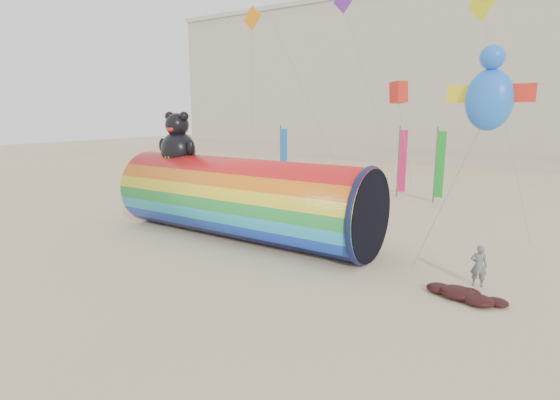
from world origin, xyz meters
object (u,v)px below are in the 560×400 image
Objects in this scene: windsock_assembly at (241,196)px; fabric_bundle at (464,294)px; kite_handler at (479,266)px; hotel_building at (385,82)px.

windsock_assembly is 11.09m from fabric_bundle.
windsock_assembly is at bearing 171.38° from fabric_bundle.
fabric_bundle is (-0.16, -1.48, -0.59)m from kite_handler.
windsock_assembly is 5.20× the size of fabric_bundle.
hotel_building is 4.44× the size of windsock_assembly.
windsock_assembly is at bearing -77.64° from hotel_building.
windsock_assembly is at bearing -11.18° from kite_handler.
kite_handler is at bearing -0.81° from windsock_assembly.
hotel_building is 39.48× the size of kite_handler.
hotel_building is 50.49m from fabric_bundle.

